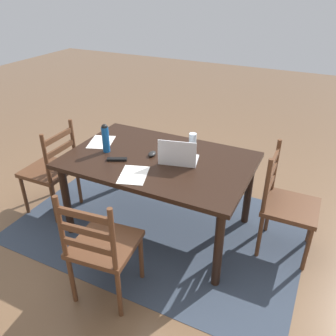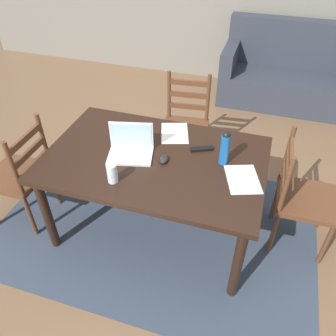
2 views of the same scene
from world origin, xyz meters
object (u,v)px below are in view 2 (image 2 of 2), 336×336
Objects in this scene: chair_far_head at (185,127)px; couch at (292,76)px; chair_right_far at (301,198)px; laptop at (131,147)px; tv_remote at (202,149)px; drinking_glass at (112,173)px; chair_left_near at (21,175)px; computer_mouse at (164,159)px; dining_table at (155,166)px; water_bottle at (225,147)px.

couch is at bearing 61.29° from chair_far_head.
laptop reaches higher than chair_right_far.
laptop reaches higher than chair_far_head.
chair_far_head is 0.82m from tv_remote.
drinking_glass is 0.72m from tv_remote.
couch reaches higher than chair_left_near.
computer_mouse is 0.59× the size of tv_remote.
computer_mouse reaches higher than dining_table.
chair_left_near is (-1.09, -0.21, -0.20)m from dining_table.
laptop is (0.91, 0.20, 0.34)m from chair_left_near.
tv_remote is at bearing 15.86° from chair_left_near.
chair_far_head and chair_right_far have the same top height.
laptop is at bearing -101.27° from chair_far_head.
couch is 6.83× the size of water_bottle.
chair_right_far is at bearing 9.37° from laptop.
laptop is at bearing -178.99° from dining_table.
drinking_glass is at bearing -7.72° from chair_left_near.
couch is at bearing 65.73° from computer_mouse.
chair_left_near is at bearing -169.25° from dining_table.
couch is (2.06, 2.88, -0.11)m from chair_left_near.
tv_remote is at bearing 46.94° from drinking_glass.
chair_left_near is 9.50× the size of computer_mouse.
chair_far_head is at bearing 148.05° from chair_right_far.
laptop is 0.33m from drinking_glass.
tv_remote is at bearing -178.77° from chair_right_far.
chair_far_head is 2.62× the size of laptop.
computer_mouse is (0.08, -0.91, 0.30)m from chair_far_head.
computer_mouse is at bearing -167.24° from chair_right_far.
chair_left_near reaches higher than tv_remote.
chair_left_near reaches higher than computer_mouse.
drinking_glass is 0.82× the size of tv_remote.
couch is (0.97, 1.78, -0.11)m from chair_far_head.
computer_mouse is at bearing 8.98° from chair_left_near.
water_bottle reaches higher than computer_mouse.
chair_right_far reaches higher than computer_mouse.
drinking_glass is at bearing -89.40° from laptop.
drinking_glass reaches higher than computer_mouse.
water_bottle is at bearing 8.86° from computer_mouse.
dining_table is 0.13m from computer_mouse.
computer_mouse is at bearing -84.81° from chair_far_head.
dining_table is at bearing 95.70° from tv_remote.
drinking_glass is (-0.18, -0.33, 0.15)m from dining_table.
water_bottle is at bearing 7.55° from laptop.
dining_table is 6.09× the size of water_bottle.
couch is at bearing 69.04° from drinking_glass.
chair_far_head is at bearing -2.02° from tv_remote.
chair_far_head is at bearing 45.29° from chair_left_near.
chair_far_head is 2.03m from couch.
water_bottle is at bearing -100.60° from couch.
chair_far_head is 1.00× the size of chair_right_far.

